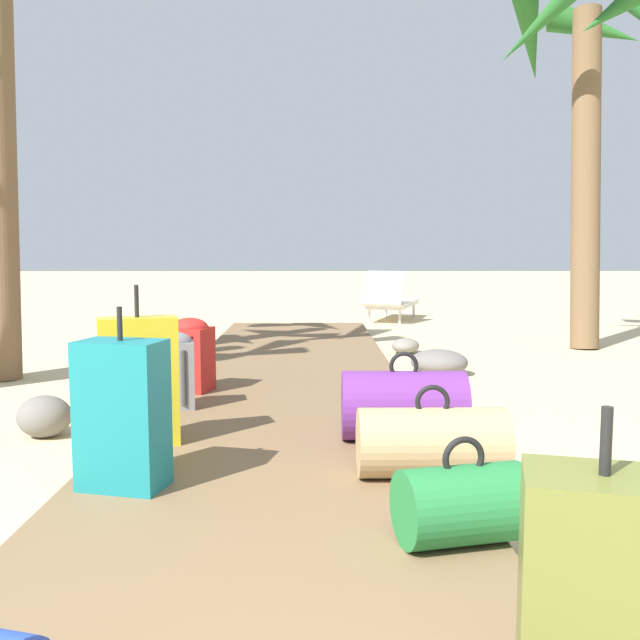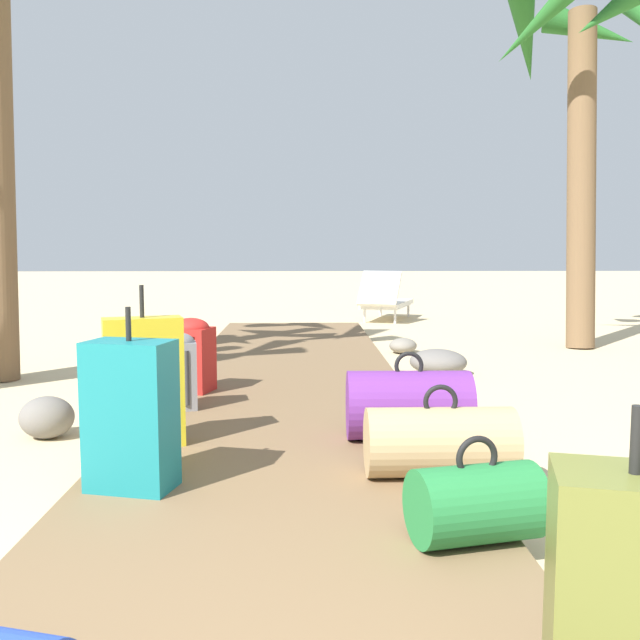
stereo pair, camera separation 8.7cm
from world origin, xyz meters
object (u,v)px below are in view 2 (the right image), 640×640
at_px(duffel_bag_purple, 408,405).
at_px(suitcase_olive, 628,614).
at_px(backpack_red, 191,353).
at_px(palm_tree_far_right, 586,71).
at_px(lounge_chair, 386,300).
at_px(suitcase_yellow, 144,382).
at_px(suitcase_teal, 131,415).
at_px(duffel_bag_tan, 440,442).
at_px(backpack_grey, 175,369).
at_px(duffel_bag_green, 476,503).

bearing_deg(duffel_bag_purple, suitcase_olive, -87.88).
relative_size(backpack_red, palm_tree_far_right, 0.13).
xyz_separation_m(suitcase_olive, lounge_chair, (0.64, 9.57, -0.06)).
distance_m(suitcase_yellow, suitcase_teal, 0.68).
bearing_deg(suitcase_olive, suitcase_yellow, 123.53).
distance_m(duffel_bag_tan, backpack_grey, 2.05).
height_order(backpack_red, backpack_grey, backpack_red).
height_order(duffel_bag_green, duffel_bag_purple, duffel_bag_purple).
xyz_separation_m(backpack_red, duffel_bag_purple, (1.43, -1.34, -0.10)).
relative_size(backpack_red, suitcase_teal, 0.68).
bearing_deg(palm_tree_far_right, lounge_chair, 121.84).
bearing_deg(suitcase_olive, duffel_bag_tan, 91.24).
bearing_deg(suitcase_teal, backpack_red, 91.96).
distance_m(backpack_red, suitcase_teal, 2.12).
bearing_deg(palm_tree_far_right, suitcase_yellow, -133.81).
bearing_deg(duffel_bag_purple, duffel_bag_tan, -85.44).
bearing_deg(duffel_bag_purple, suitcase_teal, -150.42).
bearing_deg(suitcase_yellow, palm_tree_far_right, 46.19).
bearing_deg(suitcase_teal, palm_tree_far_right, 51.04).
height_order(suitcase_olive, duffel_bag_purple, suitcase_olive).
height_order(suitcase_yellow, suitcase_teal, suitcase_yellow).
height_order(suitcase_teal, duffel_bag_purple, suitcase_teal).
xyz_separation_m(suitcase_yellow, duffel_bag_purple, (1.45, 0.10, -0.16)).
height_order(suitcase_olive, duffel_bag_tan, suitcase_olive).
distance_m(duffel_bag_green, palm_tree_far_right, 6.73).
xyz_separation_m(backpack_grey, lounge_chair, (2.18, 6.38, -0.03)).
bearing_deg(backpack_red, lounge_chair, 69.53).
bearing_deg(lounge_chair, backpack_red, -110.47).
xyz_separation_m(suitcase_teal, palm_tree_far_right, (3.96, 4.90, 2.72)).
height_order(suitcase_yellow, lounge_chair, suitcase_yellow).
bearing_deg(palm_tree_far_right, backpack_grey, -140.22).
height_order(duffel_bag_tan, lounge_chair, lounge_chair).
distance_m(duffel_bag_tan, duffel_bag_green, 0.74).
height_order(backpack_red, duffel_bag_green, backpack_red).
relative_size(duffel_bag_green, palm_tree_far_right, 0.12).
relative_size(duffel_bag_purple, lounge_chair, 0.42).
relative_size(backpack_grey, lounge_chair, 0.32).
height_order(suitcase_yellow, duffel_bag_green, suitcase_yellow).
relative_size(suitcase_olive, lounge_chair, 0.46).
relative_size(duffel_bag_purple, palm_tree_far_right, 0.16).
distance_m(duffel_bag_purple, palm_tree_far_right, 5.65).
xyz_separation_m(suitcase_teal, duffel_bag_tan, (1.41, 0.13, -0.17)).
relative_size(duffel_bag_green, backpack_grey, 0.99).
bearing_deg(duffel_bag_tan, duffel_bag_purple, 94.56).
bearing_deg(lounge_chair, suitcase_yellow, -106.80).
bearing_deg(backpack_red, suitcase_teal, -88.04).
distance_m(backpack_grey, duffel_bag_purple, 1.63).
distance_m(suitcase_yellow, palm_tree_far_right, 6.45).
relative_size(backpack_grey, palm_tree_far_right, 0.12).
bearing_deg(backpack_grey, palm_tree_far_right, 39.78).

